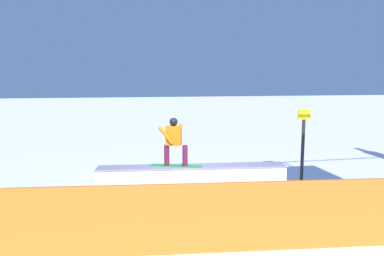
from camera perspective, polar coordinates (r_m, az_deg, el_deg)
ground_plane at (r=9.49m, az=0.04°, el=-10.93°), size 120.00×120.00×0.00m
grind_box at (r=9.38m, az=0.04°, el=-8.87°), size 5.12×1.20×0.78m
snowboarder at (r=9.10m, az=-3.00°, el=-2.06°), size 1.41×0.73×1.31m
safety_fence at (r=6.31m, az=6.63°, el=-14.62°), size 8.49×1.15×1.29m
trail_marker at (r=10.82m, az=18.04°, el=-2.52°), size 0.40×0.10×2.22m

